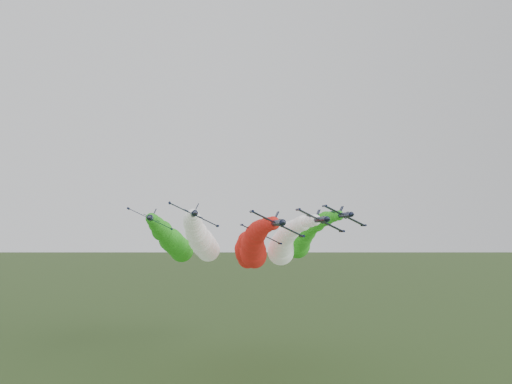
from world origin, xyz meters
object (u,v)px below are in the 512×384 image
jet_outer_left (173,242)px  jet_outer_right (302,239)px  jet_lead (254,248)px  jet_inner_right (283,245)px  jet_inner_left (202,240)px  jet_trail (247,250)px

jet_outer_left → jet_outer_right: bearing=-1.8°
jet_outer_left → jet_outer_right: size_ratio=1.00×
jet_lead → jet_inner_right: (11.15, 12.01, 0.51)m
jet_inner_left → jet_inner_right: 25.91m
jet_inner_right → jet_outer_right: size_ratio=1.01×
jet_lead → jet_inner_left: jet_inner_left is taller
jet_lead → jet_trail: jet_lead is taller
jet_inner_left → jet_outer_right: size_ratio=1.00×
jet_inner_right → jet_outer_left: jet_outer_left is taller
jet_outer_left → jet_trail: bearing=12.4°
jet_outer_left → jet_trail: (24.62, 5.41, -3.11)m
jet_lead → jet_outer_right: bearing=45.9°
jet_inner_right → jet_trail: 17.61m
jet_trail → jet_outer_right: bearing=-20.8°
jet_outer_left → jet_inner_left: bearing=-57.6°
jet_inner_left → jet_trail: (16.13, 18.77, -3.82)m
jet_lead → jet_inner_left: (-14.39, 7.94, 2.01)m
jet_lead → jet_inner_left: bearing=151.1°
jet_lead → jet_outer_left: 31.29m
jet_inner_right → jet_trail: jet_inner_right is taller
jet_inner_left → jet_inner_right: size_ratio=0.99×
jet_lead → jet_inner_right: size_ratio=0.99×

